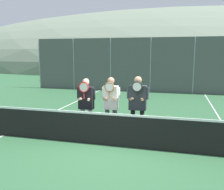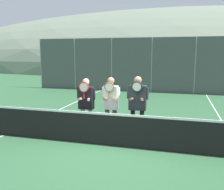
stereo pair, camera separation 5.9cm
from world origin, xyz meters
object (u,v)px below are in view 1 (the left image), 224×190
(car_far_left, at_px, (96,74))
(player_leftmost, at_px, (86,102))
(player_center_left, at_px, (111,103))
(car_left_of_center, at_px, (162,75))
(player_center_right, at_px, (138,102))

(car_far_left, bearing_deg, player_leftmost, -72.71)
(player_center_left, distance_m, car_left_of_center, 11.89)
(player_center_right, height_order, car_far_left, player_center_right)
(player_leftmost, height_order, player_center_left, player_center_left)
(player_leftmost, distance_m, car_left_of_center, 12.03)
(player_leftmost, bearing_deg, player_center_left, 5.84)
(car_left_of_center, bearing_deg, car_far_left, -176.09)
(car_far_left, relative_size, car_left_of_center, 1.08)
(player_center_left, height_order, car_left_of_center, player_center_left)
(player_center_left, relative_size, car_left_of_center, 0.45)
(car_far_left, bearing_deg, player_center_left, -69.27)
(player_center_left, relative_size, car_far_left, 0.41)
(player_center_left, relative_size, player_center_right, 0.98)
(player_leftmost, distance_m, player_center_right, 1.55)
(player_center_right, bearing_deg, player_center_left, -179.60)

